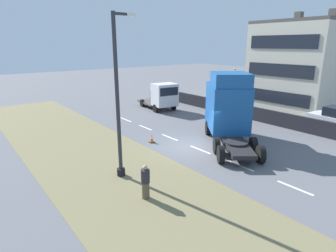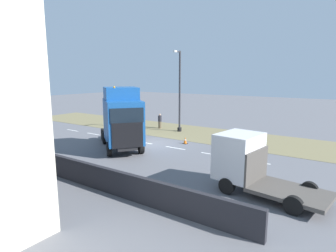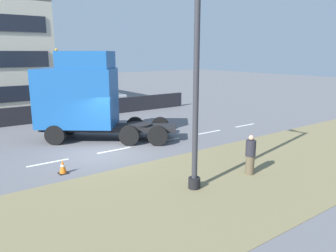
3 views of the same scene
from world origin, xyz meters
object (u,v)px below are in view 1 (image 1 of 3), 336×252
(lorry_cab, at_px, (228,107))
(pedestrian, at_px, (145,182))
(flatbed_truck, at_px, (163,96))
(lamp_post, at_px, (119,108))
(traffic_cone_lead, at_px, (152,139))

(lorry_cab, xyz_separation_m, pedestrian, (-8.99, -3.10, -1.63))
(flatbed_truck, height_order, lamp_post, lamp_post)
(lorry_cab, distance_m, pedestrian, 9.65)
(lorry_cab, height_order, flatbed_truck, lorry_cab)
(lamp_post, height_order, pedestrian, lamp_post)
(pedestrian, bearing_deg, traffic_cone_lead, 52.93)
(flatbed_truck, bearing_deg, traffic_cone_lead, 56.31)
(pedestrian, bearing_deg, lamp_post, 83.80)
(lorry_cab, relative_size, lamp_post, 0.88)
(pedestrian, height_order, traffic_cone_lead, pedestrian)
(flatbed_truck, bearing_deg, pedestrian, 58.19)
(lorry_cab, xyz_separation_m, flatbed_truck, (2.02, 10.21, -0.93))
(lamp_post, distance_m, traffic_cone_lead, 6.22)
(flatbed_truck, height_order, pedestrian, flatbed_truck)
(lamp_post, xyz_separation_m, pedestrian, (-0.29, -2.65, -2.84))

